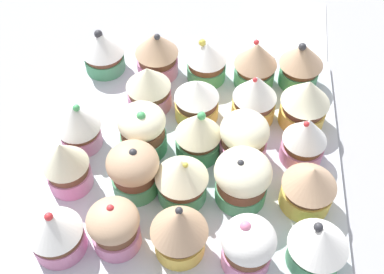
# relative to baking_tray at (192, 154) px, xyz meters

# --- Properties ---
(ground_plane) EXTENTS (1.80, 1.80, 0.03)m
(ground_plane) POSITION_rel_baking_tray_xyz_m (0.00, 0.00, -0.02)
(ground_plane) COLOR #9E9EA3
(baking_tray) EXTENTS (0.38, 0.38, 0.01)m
(baking_tray) POSITION_rel_baking_tray_xyz_m (0.00, 0.00, 0.00)
(baking_tray) COLOR silver
(baking_tray) RESTS_ON ground_plane
(cupcake_0) EXTENTS (0.07, 0.07, 0.07)m
(cupcake_0) POSITION_rel_baking_tray_xyz_m (-0.14, -0.15, 0.04)
(cupcake_0) COLOR #4C9E6B
(cupcake_0) RESTS_ON baking_tray
(cupcake_1) EXTENTS (0.06, 0.06, 0.07)m
(cupcake_1) POSITION_rel_baking_tray_xyz_m (-0.06, -0.14, 0.04)
(cupcake_1) COLOR #EFC651
(cupcake_1) RESTS_ON baking_tray
(cupcake_2) EXTENTS (0.06, 0.06, 0.07)m
(cupcake_2) POSITION_rel_baking_tray_xyz_m (0.01, -0.14, 0.04)
(cupcake_2) COLOR pink
(cupcake_2) RESTS_ON baking_tray
(cupcake_3) EXTENTS (0.06, 0.06, 0.08)m
(cupcake_3) POSITION_rel_baking_tray_xyz_m (0.07, -0.14, 0.04)
(cupcake_3) COLOR #EFC651
(cupcake_3) RESTS_ON baking_tray
(cupcake_4) EXTENTS (0.06, 0.06, 0.07)m
(cupcake_4) POSITION_rel_baking_tray_xyz_m (0.14, -0.14, 0.04)
(cupcake_4) COLOR #4C9E6B
(cupcake_4) RESTS_ON baking_tray
(cupcake_5) EXTENTS (0.06, 0.06, 0.08)m
(cupcake_5) POSITION_rel_baking_tray_xyz_m (-0.15, -0.07, 0.04)
(cupcake_5) COLOR pink
(cupcake_5) RESTS_ON baking_tray
(cupcake_6) EXTENTS (0.07, 0.07, 0.08)m
(cupcake_6) POSITION_rel_baking_tray_xyz_m (-0.06, -0.06, 0.04)
(cupcake_6) COLOR #4C9E6B
(cupcake_6) RESTS_ON baking_tray
(cupcake_7) EXTENTS (0.06, 0.06, 0.07)m
(cupcake_7) POSITION_rel_baking_tray_xyz_m (0.00, -0.06, 0.04)
(cupcake_7) COLOR pink
(cupcake_7) RESTS_ON baking_tray
(cupcake_8) EXTENTS (0.06, 0.06, 0.08)m
(cupcake_8) POSITION_rel_baking_tray_xyz_m (0.07, -0.08, 0.04)
(cupcake_8) COLOR #EFC651
(cupcake_8) RESTS_ON baking_tray
(cupcake_9) EXTENTS (0.06, 0.06, 0.07)m
(cupcake_9) POSITION_rel_baking_tray_xyz_m (0.14, -0.08, 0.04)
(cupcake_9) COLOR #4C9E6B
(cupcake_9) RESTS_ON baking_tray
(cupcake_10) EXTENTS (0.06, 0.06, 0.08)m
(cupcake_10) POSITION_rel_baking_tray_xyz_m (-0.14, 0.00, 0.05)
(cupcake_10) COLOR #EFC651
(cupcake_10) RESTS_ON baking_tray
(cupcake_11) EXTENTS (0.06, 0.06, 0.07)m
(cupcake_11) POSITION_rel_baking_tray_xyz_m (-0.07, 0.01, 0.04)
(cupcake_11) COLOR #4C9E6B
(cupcake_11) RESTS_ON baking_tray
(cupcake_12) EXTENTS (0.06, 0.06, 0.08)m
(cupcake_12) POSITION_rel_baking_tray_xyz_m (-0.00, -0.01, 0.04)
(cupcake_12) COLOR #4C9E6B
(cupcake_12) RESTS_ON baking_tray
(cupcake_13) EXTENTS (0.06, 0.06, 0.07)m
(cupcake_13) POSITION_rel_baking_tray_xyz_m (0.06, 0.00, 0.04)
(cupcake_13) COLOR #EFC651
(cupcake_13) RESTS_ON baking_tray
(cupcake_14) EXTENTS (0.06, 0.06, 0.07)m
(cupcake_14) POSITION_rel_baking_tray_xyz_m (0.14, -0.01, 0.04)
(cupcake_14) COLOR #4C9E6B
(cupcake_14) RESTS_ON baking_tray
(cupcake_15) EXTENTS (0.06, 0.06, 0.07)m
(cupcake_15) POSITION_rel_baking_tray_xyz_m (-0.14, 0.07, 0.04)
(cupcake_15) COLOR pink
(cupcake_15) RESTS_ON baking_tray
(cupcake_16) EXTENTS (0.06, 0.06, 0.08)m
(cupcake_16) POSITION_rel_baking_tray_xyz_m (-0.06, 0.06, 0.04)
(cupcake_16) COLOR #4C9E6B
(cupcake_16) RESTS_ON baking_tray
(cupcake_17) EXTENTS (0.06, 0.06, 0.08)m
(cupcake_17) POSITION_rel_baking_tray_xyz_m (-0.00, 0.06, 0.04)
(cupcake_17) COLOR #4C9E6B
(cupcake_17) RESTS_ON baking_tray
(cupcake_18) EXTENTS (0.06, 0.06, 0.07)m
(cupcake_18) POSITION_rel_baking_tray_xyz_m (0.08, 0.07, 0.04)
(cupcake_18) COLOR pink
(cupcake_18) RESTS_ON baking_tray
(cupcake_19) EXTENTS (0.06, 0.06, 0.08)m
(cupcake_19) POSITION_rel_baking_tray_xyz_m (0.14, 0.07, 0.04)
(cupcake_19) COLOR pink
(cupcake_19) RESTS_ON baking_tray
(cupcake_20) EXTENTS (0.06, 0.06, 0.07)m
(cupcake_20) POSITION_rel_baking_tray_xyz_m (-0.15, 0.13, 0.04)
(cupcake_20) COLOR pink
(cupcake_20) RESTS_ON baking_tray
(cupcake_21) EXTENTS (0.06, 0.06, 0.08)m
(cupcake_21) POSITION_rel_baking_tray_xyz_m (-0.06, 0.14, 0.05)
(cupcake_21) COLOR pink
(cupcake_21) RESTS_ON baking_tray
(cupcake_22) EXTENTS (0.06, 0.06, 0.07)m
(cupcake_22) POSITION_rel_baking_tray_xyz_m (-0.00, 0.15, 0.04)
(cupcake_22) COLOR pink
(cupcake_22) RESTS_ON baking_tray
(cupcake_23) EXTENTS (0.06, 0.06, 0.07)m
(cupcake_23) POSITION_rel_baking_tray_xyz_m (0.15, 0.15, 0.04)
(cupcake_23) COLOR #4C9E6B
(cupcake_23) RESTS_ON baking_tray
(napkin) EXTENTS (0.16, 0.14, 0.01)m
(napkin) POSITION_rel_baking_tray_xyz_m (0.28, -0.13, -0.00)
(napkin) COLOR white
(napkin) RESTS_ON ground_plane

